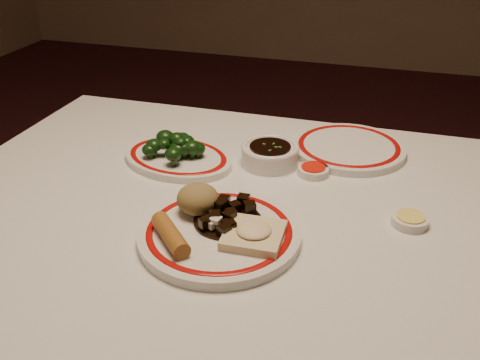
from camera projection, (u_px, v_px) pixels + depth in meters
name	position (u px, v px, depth m)	size (l,w,h in m)	color
dining_table	(239.00, 247.00, 1.03)	(1.20, 0.90, 0.75)	silver
main_plate	(219.00, 234.00, 0.89)	(0.31, 0.31, 0.02)	silver
rice_mound	(198.00, 199.00, 0.93)	(0.07, 0.07, 0.05)	olive
spring_roll	(170.00, 235.00, 0.85)	(0.03, 0.03, 0.11)	#9E6827
fried_wonton	(254.00, 234.00, 0.86)	(0.10, 0.10, 0.03)	beige
stirfry_heap	(225.00, 216.00, 0.91)	(0.12, 0.12, 0.03)	black
broccoli_plate	(178.00, 158.00, 1.15)	(0.29, 0.26, 0.02)	silver
broccoli_pile	(178.00, 145.00, 1.13)	(0.13, 0.12, 0.05)	#23471C
soy_bowl	(270.00, 155.00, 1.13)	(0.12, 0.12, 0.04)	silver
sweet_sour_dish	(313.00, 171.00, 1.10)	(0.06, 0.06, 0.02)	silver
mustard_dish	(410.00, 220.00, 0.93)	(0.06, 0.06, 0.02)	silver
far_plate	(349.00, 148.00, 1.19)	(0.32, 0.32, 0.02)	silver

